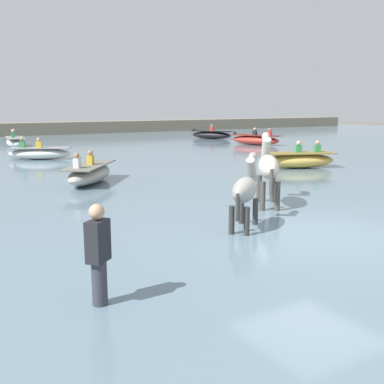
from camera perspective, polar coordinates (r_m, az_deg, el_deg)
name	(u,v)px	position (r m, az deg, el deg)	size (l,w,h in m)	color
ground_plane	(311,248)	(9.70, 14.60, -6.68)	(120.00, 120.00, 0.00)	#666051
water_surface	(119,176)	(17.90, -9.00, 1.91)	(90.00, 90.00, 0.29)	slate
horse_lead_grey	(245,191)	(9.60, 6.61, 0.07)	(1.47, 1.31, 1.83)	gray
horse_trailing_pinto	(268,168)	(11.89, 9.43, 2.91)	(1.40, 1.79, 2.13)	beige
boat_near_starboard	(15,142)	(30.55, -21.07, 5.79)	(1.39, 3.19, 1.09)	silver
boat_near_port	(211,135)	(35.89, 2.42, 7.10)	(2.51, 3.33, 1.08)	black
boat_mid_channel	(40,153)	(23.27, -18.36, 4.59)	(3.04, 2.19, 1.04)	silver
boat_distant_east	(299,160)	(19.53, 13.18, 3.88)	(3.17, 2.09, 1.11)	gold
boat_far_inshore	(255,140)	(30.58, 7.88, 6.44)	(2.20, 3.58, 1.12)	#BC382D
boat_mid_outer	(90,173)	(15.67, -12.59, 2.26)	(2.71, 3.10, 1.10)	#B2AD9E
person_wading_mid	(99,262)	(6.05, -11.50, -8.53)	(0.37, 0.36, 1.63)	#383842
far_shoreline	(2,131)	(42.46, -22.50, 6.98)	(80.00, 2.40, 1.37)	gray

